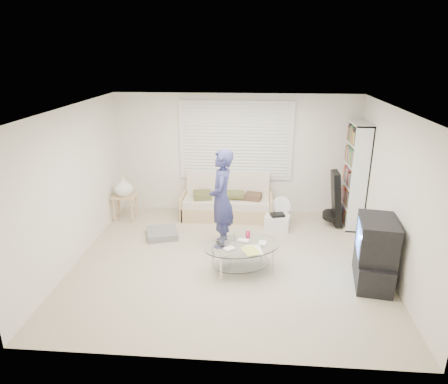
# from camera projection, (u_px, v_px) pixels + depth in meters

# --- Properties ---
(ground) EXTENTS (5.00, 5.00, 0.00)m
(ground) POSITION_uv_depth(u_px,v_px,m) (228.00, 261.00, 6.62)
(ground) COLOR tan
(ground) RESTS_ON ground
(room_shell) EXTENTS (5.02, 4.52, 2.51)m
(room_shell) POSITION_uv_depth(u_px,v_px,m) (231.00, 159.00, 6.52)
(room_shell) COLOR silver
(room_shell) RESTS_ON ground
(window_blinds) EXTENTS (2.32, 0.08, 1.62)m
(window_blinds) POSITION_uv_depth(u_px,v_px,m) (236.00, 141.00, 8.17)
(window_blinds) COLOR silver
(window_blinds) RESTS_ON ground
(futon_sofa) EXTENTS (1.86, 0.75, 0.91)m
(futon_sofa) POSITION_uv_depth(u_px,v_px,m) (227.00, 203.00, 8.29)
(futon_sofa) COLOR tan
(futon_sofa) RESTS_ON ground
(grey_floor_pillow) EXTENTS (0.69, 0.69, 0.12)m
(grey_floor_pillow) POSITION_uv_depth(u_px,v_px,m) (162.00, 233.00, 7.48)
(grey_floor_pillow) COLOR slate
(grey_floor_pillow) RESTS_ON ground
(side_table) EXTENTS (0.47, 0.37, 0.92)m
(side_table) POSITION_uv_depth(u_px,v_px,m) (124.00, 188.00, 8.02)
(side_table) COLOR tan
(side_table) RESTS_ON ground
(bookshelf) EXTENTS (0.32, 0.86, 2.05)m
(bookshelf) POSITION_uv_depth(u_px,v_px,m) (354.00, 175.00, 7.71)
(bookshelf) COLOR white
(bookshelf) RESTS_ON ground
(guitar_case) EXTENTS (0.39, 0.40, 1.09)m
(guitar_case) POSITION_uv_depth(u_px,v_px,m) (335.00, 203.00, 7.82)
(guitar_case) COLOR black
(guitar_case) RESTS_ON ground
(floor_fan) EXTENTS (0.37, 0.24, 0.61)m
(floor_fan) POSITION_uv_depth(u_px,v_px,m) (281.00, 208.00, 7.91)
(floor_fan) COLOR white
(floor_fan) RESTS_ON ground
(storage_bin) EXTENTS (0.52, 0.40, 0.33)m
(storage_bin) POSITION_uv_depth(u_px,v_px,m) (277.00, 222.00, 7.76)
(storage_bin) COLOR white
(storage_bin) RESTS_ON ground
(tv_unit) EXTENTS (0.63, 1.00, 1.02)m
(tv_unit) POSITION_uv_depth(u_px,v_px,m) (375.00, 252.00, 5.88)
(tv_unit) COLOR black
(tv_unit) RESTS_ON ground
(coffee_table) EXTENTS (1.40, 1.15, 0.57)m
(coffee_table) POSITION_uv_depth(u_px,v_px,m) (243.00, 250.00, 6.22)
(coffee_table) COLOR silver
(coffee_table) RESTS_ON ground
(standing_person) EXTENTS (0.42, 0.64, 1.75)m
(standing_person) POSITION_uv_depth(u_px,v_px,m) (221.00, 199.00, 6.89)
(standing_person) COLOR navy
(standing_person) RESTS_ON ground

